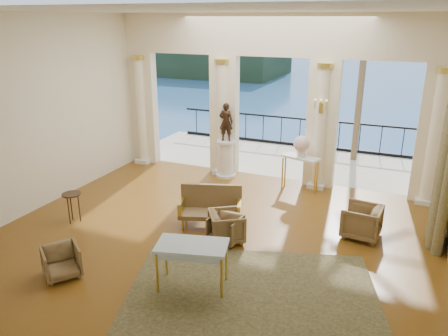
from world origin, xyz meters
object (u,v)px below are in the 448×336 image
at_px(settee, 211,206).
at_px(side_table, 72,198).
at_px(armchair_b, 226,227).
at_px(console_table, 300,162).
at_px(armchair_d, 227,225).
at_px(pedestal, 226,159).
at_px(armchair_a, 61,260).
at_px(armchair_c, 362,220).
at_px(statue, 226,122).
at_px(game_table, 192,249).

height_order(settee, side_table, settee).
bearing_deg(armchair_b, settee, 140.56).
bearing_deg(armchair_b, console_table, 82.72).
height_order(armchair_d, pedestal, pedestal).
xyz_separation_m(console_table, side_table, (-4.21, -3.89, -0.19)).
height_order(armchair_a, side_table, side_table).
relative_size(armchair_c, settee, 0.52).
relative_size(armchair_b, armchair_c, 0.82).
relative_size(armchair_c, armchair_d, 1.09).
xyz_separation_m(pedestal, statue, (0.00, 0.00, 1.10)).
distance_m(armchair_a, statue, 6.09).
distance_m(armchair_d, game_table, 1.78).
relative_size(game_table, statue, 1.21).
height_order(armchair_b, statue, statue).
bearing_deg(side_table, armchair_a, -53.90).
bearing_deg(armchair_b, armchair_d, 80.19).
relative_size(armchair_a, settee, 0.43).
distance_m(armchair_c, pedestal, 4.64).
relative_size(armchair_d, side_table, 1.03).
xyz_separation_m(armchair_a, console_table, (2.88, 5.71, 0.46)).
height_order(pedestal, side_table, pedestal).
bearing_deg(armchair_d, settee, 15.83).
distance_m(settee, side_table, 3.10).
xyz_separation_m(armchair_c, pedestal, (-4.04, 2.28, 0.13)).
bearing_deg(game_table, console_table, 68.65).
bearing_deg(statue, armchair_b, 106.58).
distance_m(pedestal, statue, 1.10).
distance_m(armchair_a, pedestal, 5.95).
xyz_separation_m(settee, side_table, (-2.91, -1.08, 0.14)).
height_order(armchair_b, armchair_c, armchair_c).
xyz_separation_m(armchair_b, console_table, (0.70, 3.39, 0.46)).
relative_size(pedestal, side_table, 1.57).
bearing_deg(console_table, armchair_b, -84.92).
distance_m(armchair_a, side_table, 2.26).
bearing_deg(side_table, settee, 20.35).
bearing_deg(armchair_b, armchair_a, -128.76).
distance_m(game_table, statue, 5.59).
relative_size(armchair_c, side_table, 1.12).
bearing_deg(console_table, statue, -168.39).
distance_m(armchair_b, console_table, 3.49).
distance_m(statue, side_table, 4.67).
bearing_deg(armchair_a, statue, 30.30).
height_order(game_table, side_table, game_table).
bearing_deg(armchair_b, statue, 117.26).
xyz_separation_m(armchair_a, armchair_d, (2.19, 2.37, 0.04)).
bearing_deg(console_table, armchair_c, -31.90).
bearing_deg(armchair_a, game_table, -37.88).
bearing_deg(settee, pedestal, 88.44).
height_order(armchair_a, armchair_d, armchair_d).
xyz_separation_m(statue, side_table, (-2.00, -4.09, -1.03)).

